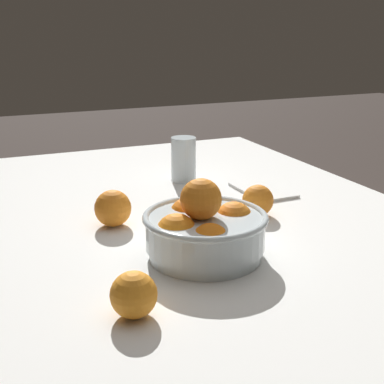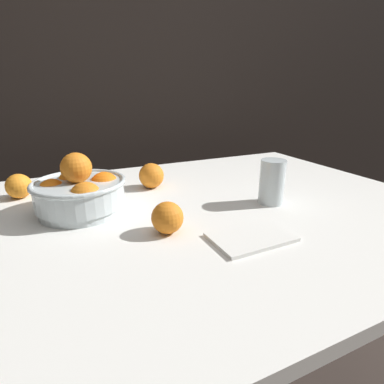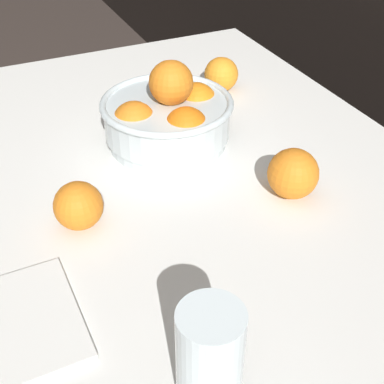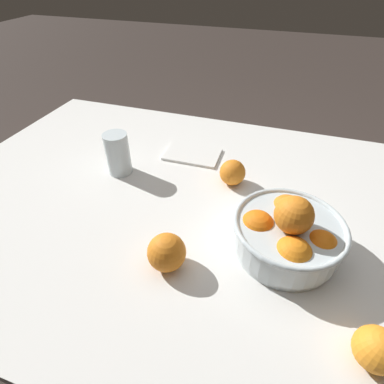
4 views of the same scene
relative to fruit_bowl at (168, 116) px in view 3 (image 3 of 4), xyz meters
name	(u,v)px [view 3 (image 3 of 4)]	position (x,y,z in m)	size (l,w,h in m)	color
dining_table	(173,269)	(0.24, -0.10, -0.12)	(1.44, 0.98, 0.70)	white
fruit_bowl	(168,116)	(0.00, 0.00, 0.00)	(0.23, 0.23, 0.15)	silver
juice_glass	(210,360)	(0.49, -0.16, 0.00)	(0.07, 0.07, 0.12)	#F4A314
orange_loose_near_bowl	(221,74)	(-0.15, 0.18, -0.02)	(0.07, 0.07, 0.07)	orange
orange_loose_front	(78,206)	(0.16, -0.21, -0.02)	(0.07, 0.07, 0.07)	orange
orange_loose_aside	(293,174)	(0.23, 0.11, -0.01)	(0.08, 0.08, 0.08)	orange
napkin	(30,320)	(0.31, -0.31, -0.05)	(0.17, 0.11, 0.01)	white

